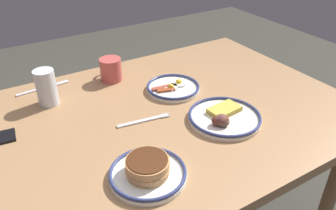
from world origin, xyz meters
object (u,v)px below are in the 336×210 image
object	(u,v)px
plate_far_companion	(148,171)
fork_near	(144,120)
coffee_mug	(111,69)
plate_center_pancakes	(224,117)
drinking_glass	(47,89)
butter_knife	(43,88)
plate_near_main	(173,87)

from	to	relation	value
plate_far_companion	fork_near	xyz separation A→B (m)	(-0.12, -0.25, -0.02)
plate_far_companion	coffee_mug	distance (m)	0.63
plate_center_pancakes	plate_far_companion	distance (m)	0.38
drinking_glass	butter_knife	xyz separation A→B (m)	(-0.01, -0.13, -0.06)
plate_far_companion	coffee_mug	size ratio (longest dim) A/B	1.76
butter_knife	coffee_mug	bearing A→B (deg)	165.61
plate_center_pancakes	fork_near	bearing A→B (deg)	-30.57
plate_far_companion	drinking_glass	bearing A→B (deg)	-76.42
fork_near	plate_far_companion	bearing A→B (deg)	64.24
plate_center_pancakes	drinking_glass	xyz separation A→B (m)	(0.50, -0.44, 0.05)
plate_near_main	plate_center_pancakes	xyz separation A→B (m)	(-0.04, 0.28, 0.00)
plate_far_companion	coffee_mug	xyz separation A→B (m)	(-0.15, -0.61, 0.03)
plate_far_companion	drinking_glass	xyz separation A→B (m)	(0.13, -0.55, 0.04)
plate_center_pancakes	drinking_glass	distance (m)	0.67
coffee_mug	plate_far_companion	bearing A→B (deg)	76.18
plate_near_main	plate_far_companion	bearing A→B (deg)	50.06
plate_near_main	fork_near	bearing A→B (deg)	34.01
coffee_mug	fork_near	distance (m)	0.36
plate_center_pancakes	fork_near	distance (m)	0.28
plate_near_main	plate_far_companion	distance (m)	0.51
plate_far_companion	drinking_glass	size ratio (longest dim) A/B	1.59
drinking_glass	fork_near	xyz separation A→B (m)	(-0.26, 0.30, -0.06)
plate_near_main	butter_knife	size ratio (longest dim) A/B	0.99
plate_center_pancakes	butter_knife	xyz separation A→B (m)	(0.49, -0.57, -0.01)
coffee_mug	fork_near	world-z (taller)	coffee_mug
plate_far_companion	fork_near	size ratio (longest dim) A/B	1.13
plate_far_companion	butter_knife	size ratio (longest dim) A/B	1.01
butter_knife	plate_near_main	bearing A→B (deg)	147.33
drinking_glass	coffee_mug	bearing A→B (deg)	-167.54
plate_center_pancakes	drinking_glass	world-z (taller)	drinking_glass
plate_center_pancakes	butter_knife	bearing A→B (deg)	-49.54
plate_center_pancakes	plate_near_main	bearing A→B (deg)	-82.79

